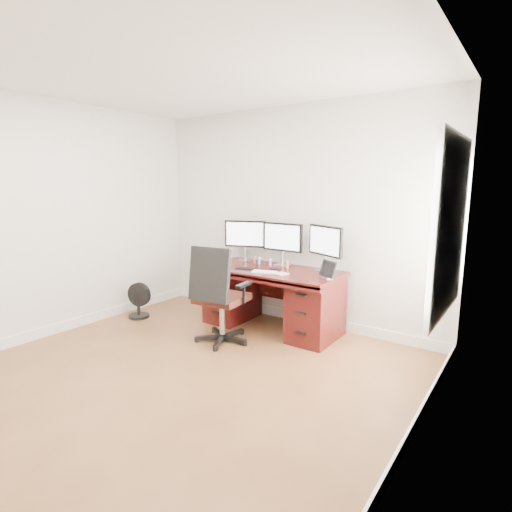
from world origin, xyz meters
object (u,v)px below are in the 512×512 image
Objects in this scene: desk at (272,296)px; floor_fan at (138,301)px; office_chair at (220,311)px; keyboard at (264,272)px; monitor_center at (282,239)px.

desk is 3.64× the size of floor_fan.
desk is 0.76m from office_chair.
keyboard is (1.72, 0.44, 0.53)m from floor_fan.
keyboard is (0.27, 0.48, 0.40)m from office_chair.
monitor_center is (0.22, 0.96, 0.72)m from office_chair.
desk is 1.81m from floor_fan.
desk is 3.09× the size of monitor_center.
office_chair reaches higher than desk.
office_chair reaches higher than keyboard.
monitor_center reaches higher than keyboard.
monitor_center reaches higher than office_chair.
floor_fan is 2.09m from monitor_center.
monitor_center is (-0.00, 0.24, 0.68)m from desk.
office_chair is 0.68m from keyboard.
office_chair is at bearing -101.21° from monitor_center.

